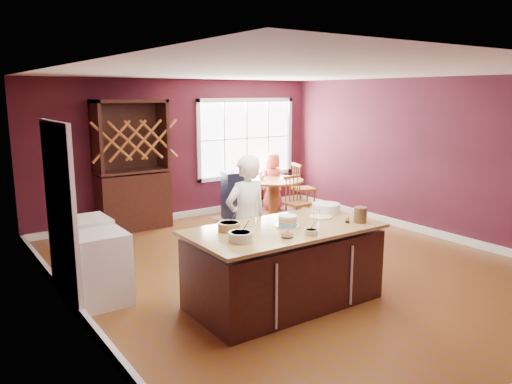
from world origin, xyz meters
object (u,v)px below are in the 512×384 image
Objects in this scene: dryer at (85,253)px; high_chair at (234,195)px; dining_table at (274,190)px; seated_woman at (272,182)px; layer_cake at (287,221)px; chair_east at (304,186)px; chair_south at (298,201)px; hutch at (132,166)px; chair_north at (261,184)px; toddler at (232,178)px; baker at (246,220)px; washer at (101,269)px; kitchen_island at (284,267)px.

high_chair is at bearing 28.96° from dryer.
seated_woman is (0.29, 0.44, 0.07)m from dining_table.
layer_cake is 4.04m from high_chair.
dining_table is at bearing 107.15° from chair_east.
dining_table is 1.33× the size of dryer.
chair_south is 4.15m from dryer.
dining_table is 0.82m from high_chair.
chair_north is at bearing 3.06° from hutch.
hutch is (-1.87, 0.42, 0.67)m from high_chair.
layer_cake is 0.31× the size of high_chair.
dining_table is at bearing -25.02° from toddler.
chair_east is 1.32m from chair_south.
chair_east is 1.63m from high_chair.
baker is at bearing 142.65° from chair_east.
chair_south is 1.74m from chair_north.
dining_table is 1.21× the size of high_chair.
baker is 3.35m from hutch.
dryer is at bearing -150.02° from toddler.
seated_woman reaches higher than toddler.
chair_south is at bearing -144.60° from baker.
washer is at bearing -90.00° from dryer.
chair_east is 0.68m from seated_woman.
chair_east is at bearing 98.63° from chair_north.
dryer is at bearing -123.63° from hutch.
seated_woman reaches higher than layer_cake.
layer_cake reaches higher than dining_table.
layer_cake is (0.07, 0.03, 0.54)m from kitchen_island.
baker reaches higher than dryer.
baker is 1.95× the size of washer.
seated_woman is at bearing 4.73° from toddler.
chair_east is 0.83× the size of seated_woman.
baker is at bearing -108.25° from high_chair.
chair_north reaches higher than dryer.
baker is at bearing -30.06° from dryer.
chair_east reaches higher than kitchen_island.
chair_east reaches higher than high_chair.
kitchen_island is 0.55m from layer_cake.
kitchen_island is at bearing -124.92° from dining_table.
seated_woman is at bearing -133.30° from baker.
chair_east is at bearing 4.38° from dining_table.
high_chair is at bearing -12.71° from hutch.
washer is (-1.76, 1.19, -0.01)m from kitchen_island.
kitchen_island is 8.61× the size of toddler.
dryer is at bearing 1.30° from chair_north.
chair_south is at bearing -31.09° from hutch.
dryer is at bearing -32.28° from baker.
toddler is (0.03, 0.10, 0.32)m from high_chair.
high_chair is at bearing 119.00° from chair_south.
high_chair is at bearing 66.20° from kitchen_island.
high_chair is at bearing 36.57° from washer.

